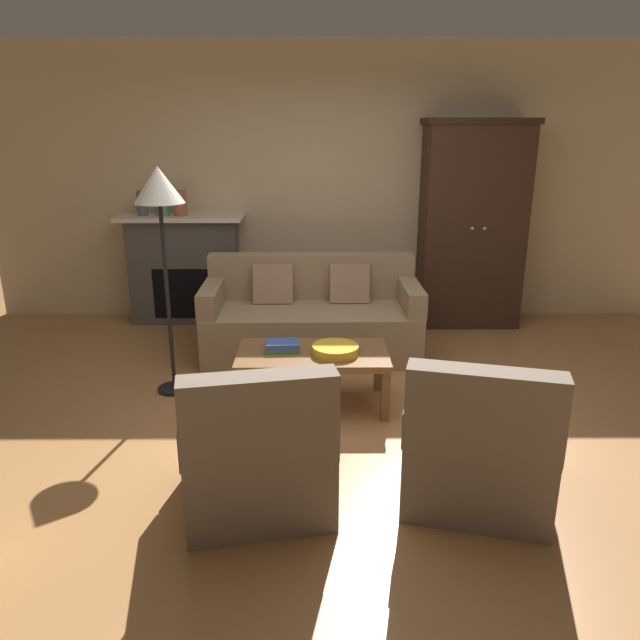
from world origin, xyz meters
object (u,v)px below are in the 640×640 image
at_px(couch, 312,319).
at_px(armchair_near_right, 478,448).
at_px(fireplace, 185,268).
at_px(armchair_near_left, 257,454).
at_px(armoire, 472,225).
at_px(mantel_vase_slate, 142,203).
at_px(fruit_bowl, 335,350).
at_px(coffee_table, 313,359).
at_px(book_stack, 282,346).
at_px(mantel_vase_jade, 162,205).
at_px(mantel_vase_terracotta, 180,203).
at_px(floor_lamp, 160,199).

height_order(couch, armchair_near_right, armchair_near_right).
distance_m(fireplace, armchair_near_left, 3.48).
relative_size(armoire, armchair_near_left, 2.30).
relative_size(mantel_vase_slate, armchair_near_right, 0.26).
relative_size(fruit_bowl, armchair_near_right, 0.36).
bearing_deg(fruit_bowl, couch, 99.03).
distance_m(couch, coffee_table, 1.10).
xyz_separation_m(book_stack, mantel_vase_jade, (-1.31, 2.00, 0.77)).
bearing_deg(couch, armchair_near_left, -96.70).
relative_size(couch, armchair_near_right, 2.07).
bearing_deg(fireplace, mantel_vase_jade, -174.31).
bearing_deg(mantel_vase_jade, coffee_table, -53.09).
bearing_deg(mantel_vase_terracotta, mantel_vase_jade, 180.00).
height_order(armoire, couch, armoire).
bearing_deg(mantel_vase_jade, couch, -31.83).
xyz_separation_m(book_stack, armchair_near_left, (-0.07, -1.29, -0.14)).
bearing_deg(mantel_vase_slate, floor_lamp, -70.27).
relative_size(armoire, mantel_vase_jade, 9.78).
bearing_deg(mantel_vase_jade, fireplace, 5.69).
bearing_deg(mantel_vase_slate, couch, -28.73).
relative_size(mantel_vase_terracotta, armchair_near_right, 0.27).
xyz_separation_m(couch, book_stack, (-0.21, -1.07, 0.14)).
bearing_deg(fruit_bowl, armoire, 54.65).
height_order(fireplace, mantel_vase_terracotta, mantel_vase_terracotta).
bearing_deg(couch, mantel_vase_slate, 151.27).
distance_m(fruit_bowl, mantel_vase_jade, 2.79).
bearing_deg(mantel_vase_jade, armchair_near_right, -53.00).
bearing_deg(mantel_vase_terracotta, book_stack, -60.67).
distance_m(fireplace, armchair_near_right, 3.97).
height_order(mantel_vase_slate, floor_lamp, floor_lamp).
distance_m(coffee_table, floor_lamp, 1.59).
bearing_deg(armoire, book_stack, -133.16).
xyz_separation_m(armoire, couch, (-1.62, -0.88, -0.72)).
xyz_separation_m(mantel_vase_jade, floor_lamp, (0.44, -1.78, 0.27)).
xyz_separation_m(couch, coffee_table, (0.02, -1.10, 0.05)).
distance_m(coffee_table, armchair_near_right, 1.51).
relative_size(fireplace, armoire, 0.61).
bearing_deg(book_stack, mantel_vase_terracotta, 119.33).
distance_m(book_stack, floor_lamp, 1.37).
relative_size(couch, mantel_vase_jade, 9.17).
distance_m(mantel_vase_jade, armchair_near_right, 4.16).
relative_size(fruit_bowl, armchair_near_left, 0.38).
relative_size(mantel_vase_slate, armchair_near_left, 0.27).
bearing_deg(armoire, floor_lamp, -147.44).
distance_m(mantel_vase_slate, armchair_near_left, 3.71).
bearing_deg(armchair_near_left, mantel_vase_jade, 110.61).
bearing_deg(coffee_table, armchair_near_left, -103.21).
distance_m(mantel_vase_jade, mantel_vase_terracotta, 0.18).
bearing_deg(floor_lamp, armchair_near_left, -62.12).
relative_size(fruit_bowl, floor_lamp, 0.20).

